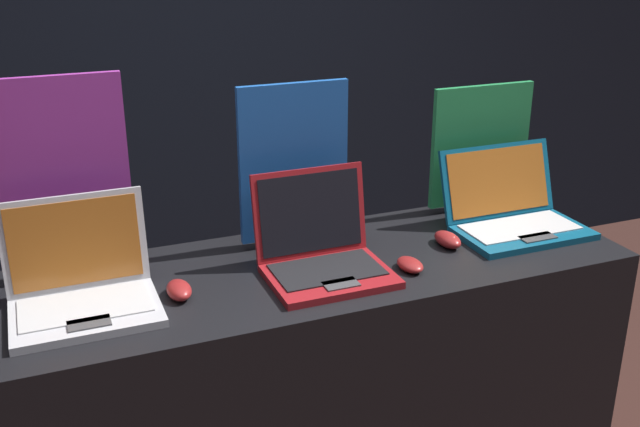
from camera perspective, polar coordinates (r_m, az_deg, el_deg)
wall_back at (r=3.70m, az=-11.09°, el=13.48°), size 8.00×0.05×2.80m
display_counter at (r=2.33m, az=0.12°, el=-15.06°), size 1.72×0.57×1.00m
laptop_front at (r=1.91m, az=-17.70°, el=-5.21°), size 0.35×0.28×0.26m
mouse_front at (r=1.92m, az=-10.69°, el=-5.75°), size 0.06×0.10×0.04m
promo_stand_front at (r=2.01m, az=-18.83°, el=2.14°), size 0.32×0.07×0.54m
laptop_middle at (r=2.00m, az=0.14°, el=-2.85°), size 0.32×0.29×0.26m
mouse_middle at (r=2.04m, az=6.87°, el=-3.89°), size 0.06×0.10×0.03m
promo_stand_middle at (r=2.13m, az=-2.00°, el=3.39°), size 0.32×0.07×0.47m
laptop_back at (r=2.35m, az=14.47°, el=0.13°), size 0.39×0.31×0.24m
mouse_back at (r=2.21m, az=9.70°, el=-1.97°), size 0.06×0.11×0.04m
promo_stand_back at (r=2.46m, az=12.10°, el=4.66°), size 0.35×0.07×0.41m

